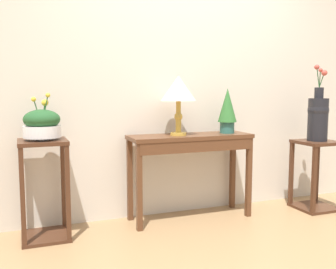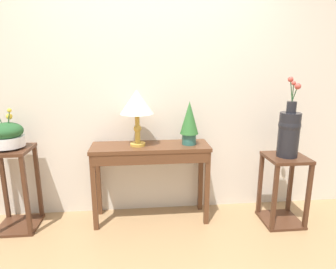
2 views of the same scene
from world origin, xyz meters
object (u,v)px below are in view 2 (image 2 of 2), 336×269
object	(u,v)px
potted_plant_on_console	(189,121)
flower_vase_tall_right	(289,130)
pedestal_stand_right	(283,190)
pedestal_stand_left	(14,189)
planter_bowl_wide_left	(7,135)
table_lamp	(137,104)
console_table	(151,158)

from	to	relation	value
potted_plant_on_console	flower_vase_tall_right	xyz separation A→B (m)	(0.90, -0.18, -0.07)
pedestal_stand_right	flower_vase_tall_right	xyz separation A→B (m)	(-0.00, -0.00, 0.60)
pedestal_stand_left	planter_bowl_wide_left	bearing A→B (deg)	36.58
planter_bowl_wide_left	flower_vase_tall_right	xyz separation A→B (m)	(2.55, -0.15, 0.02)
table_lamp	pedestal_stand_left	bearing A→B (deg)	-178.38
pedestal_stand_left	pedestal_stand_right	bearing A→B (deg)	-3.39
console_table	pedestal_stand_left	world-z (taller)	pedestal_stand_left
console_table	pedestal_stand_right	world-z (taller)	console_table
table_lamp	pedestal_stand_right	size ratio (longest dim) A/B	0.77
pedestal_stand_right	flower_vase_tall_right	bearing A→B (deg)	-103.96
flower_vase_tall_right	potted_plant_on_console	bearing A→B (deg)	168.86
pedestal_stand_left	planter_bowl_wide_left	xyz separation A→B (m)	(0.00, 0.00, 0.52)
console_table	table_lamp	world-z (taller)	table_lamp
console_table	potted_plant_on_console	xyz separation A→B (m)	(0.37, 0.02, 0.35)
planter_bowl_wide_left	console_table	bearing A→B (deg)	0.49
planter_bowl_wide_left	pedestal_stand_right	size ratio (longest dim) A/B	0.53
table_lamp	pedestal_stand_right	bearing A→B (deg)	-7.51
planter_bowl_wide_left	pedestal_stand_left	bearing A→B (deg)	-143.42
planter_bowl_wide_left	table_lamp	bearing A→B (deg)	1.61
console_table	potted_plant_on_console	bearing A→B (deg)	2.40
pedestal_stand_left	planter_bowl_wide_left	world-z (taller)	planter_bowl_wide_left
console_table	potted_plant_on_console	world-z (taller)	potted_plant_on_console
potted_plant_on_console	pedestal_stand_right	distance (m)	1.13
potted_plant_on_console	planter_bowl_wide_left	xyz separation A→B (m)	(-1.65, -0.03, -0.09)
table_lamp	pedestal_stand_left	size ratio (longest dim) A/B	0.66
pedestal_stand_right	potted_plant_on_console	bearing A→B (deg)	168.88
potted_plant_on_console	flower_vase_tall_right	world-z (taller)	flower_vase_tall_right
potted_plant_on_console	flower_vase_tall_right	bearing A→B (deg)	-11.14
potted_plant_on_console	planter_bowl_wide_left	distance (m)	1.65
pedestal_stand_left	potted_plant_on_console	bearing A→B (deg)	0.93
console_table	planter_bowl_wide_left	bearing A→B (deg)	-179.51
potted_plant_on_console	pedestal_stand_left	bearing A→B (deg)	-179.07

